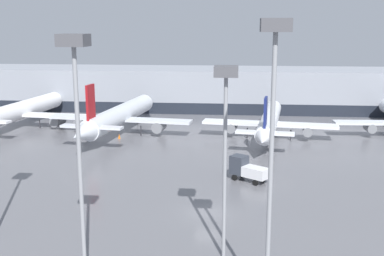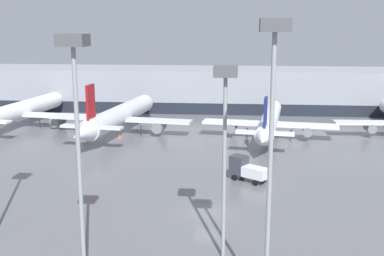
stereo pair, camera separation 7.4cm
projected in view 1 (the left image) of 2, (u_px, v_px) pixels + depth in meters
The scene contains 10 objects.
ground_plane at pixel (207, 213), 48.10m from camera, with size 320.00×320.00×0.00m, color slate.
terminal_building at pixel (226, 89), 107.35m from camera, with size 160.00×31.69×9.00m.
parked_jet_1 at pixel (119, 116), 82.53m from camera, with size 25.35×35.17×9.92m.
parked_jet_4 at pixel (269, 121), 78.95m from camera, with size 22.26×31.90×8.47m.
parked_jet_5 at pixel (19, 111), 88.48m from camera, with size 27.56×34.91×8.68m.
service_truck_2 at pixel (247, 169), 57.74m from camera, with size 4.93×4.16×2.94m.
traffic_cone_0 at pixel (119, 136), 79.65m from camera, with size 0.42×0.42×0.79m.
apron_light_mast_0 at pixel (274, 86), 29.01m from camera, with size 1.80×1.80×18.82m.
apron_light_mast_1 at pixel (226, 106), 36.30m from camera, with size 1.80×1.80×15.45m.
apron_light_mast_4 at pixel (76, 92), 31.29m from camera, with size 1.80×1.80×17.88m.
Camera 1 is at (2.62, -45.20, 18.41)m, focal length 45.00 mm.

